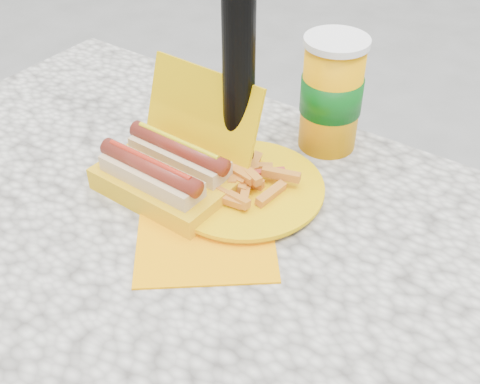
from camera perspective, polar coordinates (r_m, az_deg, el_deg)
The scene contains 4 objects.
picnic_table at distance 1.00m, azimuth -5.44°, elevation -7.66°, with size 1.20×0.80×0.75m.
hotdog_box at distance 0.96m, azimuth -6.73°, elevation 2.13°, with size 0.22×0.20×0.17m.
fries_plate at distance 0.96m, azimuth 0.02°, elevation 0.28°, with size 0.28×0.39×0.05m.
soda_cup at distance 1.05m, azimuth 8.66°, elevation 9.17°, with size 0.11×0.11×0.20m.
Camera 1 is at (0.47, -0.51, 1.36)m, focal length 45.00 mm.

